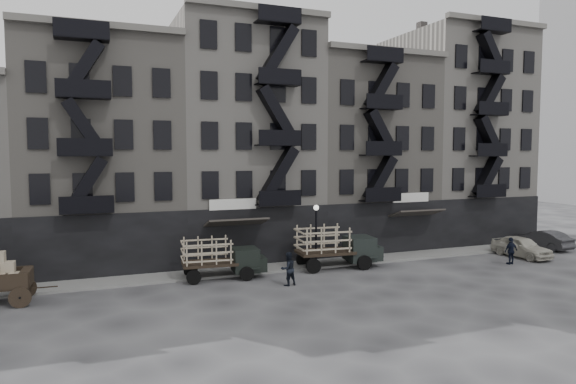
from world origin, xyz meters
name	(u,v)px	position (x,y,z in m)	size (l,w,h in m)	color
ground	(289,283)	(0.00, 0.00, 0.00)	(140.00, 140.00, 0.00)	#38383A
sidewalk	(267,268)	(0.00, 3.75, 0.07)	(55.00, 2.50, 0.15)	slate
building_midwest	(101,156)	(-10.00, 9.83, 7.50)	(10.00, 11.35, 16.20)	gray
building_center	(240,142)	(0.00, 9.82, 8.50)	(10.00, 11.35, 18.20)	#A19C94
building_mideast	(356,155)	(10.00, 9.83, 7.50)	(10.00, 11.35, 16.20)	gray
building_east	(454,138)	(20.00, 9.82, 9.00)	(10.00, 11.35, 19.20)	#A19C94
lamp_post	(316,228)	(3.00, 2.60, 2.78)	(0.36, 0.36, 4.28)	black
stake_truck_west	(221,255)	(-3.47, 2.40, 1.45)	(5.21, 2.50, 2.54)	black
stake_truck_east	(336,244)	(4.42, 2.44, 1.63)	(5.87, 2.82, 2.86)	black
car_east	(521,247)	(18.75, 0.55, 0.78)	(1.85, 4.59, 1.56)	#B1AD9F
car_far	(543,239)	(23.06, 2.49, 0.75)	(1.59, 4.56, 1.50)	#28282A
pedestrian_mid	(288,269)	(-0.26, -0.58, 0.98)	(0.95, 0.74, 1.96)	black
policeman	(511,251)	(16.17, -1.01, 0.93)	(1.09, 0.46, 1.87)	black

